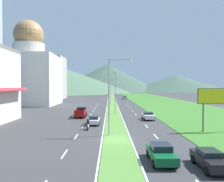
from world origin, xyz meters
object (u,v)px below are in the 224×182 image
street_lamp_mid (114,90)px  street_lamp_far (111,90)px  car_0 (93,120)px  car_4 (161,153)px  motorcycle_rider (88,125)px  street_lamp_near (111,92)px  car_3 (125,97)px  pickup_truck_0 (81,112)px  car_1 (148,116)px  car_2 (210,159)px  billboard_roadside (215,99)px

street_lamp_mid → street_lamp_far: size_ratio=1.10×
car_0 → car_4: size_ratio=0.92×
street_lamp_far → car_0: size_ratio=2.21×
motorcycle_rider → car_0: bearing=-6.3°
street_lamp_near → car_3: size_ratio=2.17×
pickup_truck_0 → motorcycle_rider: bearing=-168.3°
car_1 → car_2: 25.51m
car_0 → car_1: car_0 is taller
car_3 → car_4: 95.03m
street_lamp_near → car_1: bearing=62.8°
car_0 → car_4: (7.11, -18.33, 0.02)m
billboard_roadside → car_2: billboard_roadside is taller
pickup_truck_0 → street_lamp_near: bearing=-160.6°
billboard_roadside → car_0: bearing=160.2°
car_0 → car_4: bearing=-158.8°
car_0 → car_1: size_ratio=0.90×
motorcycle_rider → car_2: bearing=-144.8°
car_0 → car_2: size_ratio=0.96×
car_4 → motorcycle_rider: size_ratio=2.18×
street_lamp_near → street_lamp_far: size_ratio=1.13×
street_lamp_mid → motorcycle_rider: street_lamp_mid is taller
street_lamp_near → car_0: street_lamp_near is taller
street_lamp_far → billboard_roadside: size_ratio=1.44×
street_lamp_mid → car_3: size_ratio=2.12×
street_lamp_near → car_4: bearing=-67.3°
street_lamp_far → billboard_roadside: street_lamp_far is taller
street_lamp_mid → street_lamp_far: bearing=91.3°
street_lamp_near → pickup_truck_0: size_ratio=1.85×
billboard_roadside → car_0: size_ratio=1.53×
billboard_roadside → car_2: 15.77m
street_lamp_far → car_3: street_lamp_far is taller
car_2 → pickup_truck_0: bearing=-154.7°
car_2 → billboard_roadside: bearing=153.2°
car_2 → car_3: bearing=-179.8°
pickup_truck_0 → street_lamp_far: bearing=-13.2°
billboard_roadside → street_lamp_mid: bearing=123.4°
street_lamp_mid → street_lamp_far: (-0.53, 22.83, -0.46)m
street_lamp_mid → motorcycle_rider: bearing=-102.7°
car_1 → pickup_truck_0: pickup_truck_0 is taller
street_lamp_far → street_lamp_mid: bearing=-88.7°
billboard_roadside → car_3: (-7.13, 82.92, -3.88)m
car_1 → pickup_truck_0: size_ratio=0.82×
street_lamp_near → car_4: size_ratio=2.30×
car_3 → car_1: bearing=-0.1°
car_1 → street_lamp_near: bearing=-27.2°
billboard_roadside → car_3: 83.31m
car_0 → car_2: (10.55, -19.90, 0.00)m
car_2 → car_3: car_3 is taller
car_0 → motorcycle_rider: 4.33m
street_lamp_near → pickup_truck_0: 19.50m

